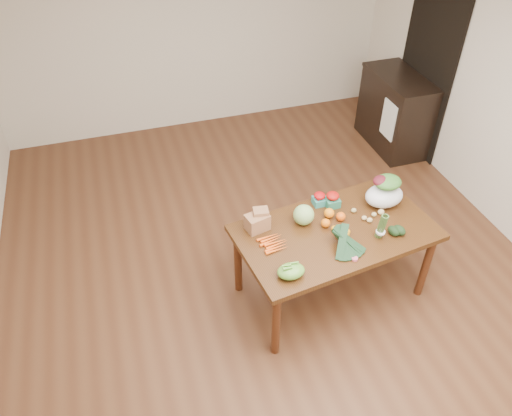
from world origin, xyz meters
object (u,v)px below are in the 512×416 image
object	(u,v)px
cabinet	(395,112)
mandarin_cluster	(343,230)
cabbage	(304,215)
salad_bag	(385,192)
dining_table	(332,262)
asparagus_bundle	(382,226)
paper_bag	(257,221)
kale_bunch	(349,244)

from	to	relation	value
cabinet	mandarin_cluster	world-z (taller)	cabinet
cabbage	mandarin_cluster	xyz separation A→B (m)	(0.26, -0.23, -0.05)
salad_bag	cabbage	bearing A→B (deg)	-178.41
dining_table	mandarin_cluster	world-z (taller)	mandarin_cluster
cabbage	asparagus_bundle	bearing A→B (deg)	-34.18
mandarin_cluster	asparagus_bundle	bearing A→B (deg)	-26.04
cabinet	cabbage	world-z (taller)	cabinet
paper_bag	cabinet	bearing A→B (deg)	37.83
kale_bunch	salad_bag	size ratio (longest dim) A/B	1.18
dining_table	kale_bunch	bearing A→B (deg)	-101.73
cabinet	salad_bag	distance (m)	2.29
dining_table	paper_bag	world-z (taller)	paper_bag
cabinet	asparagus_bundle	size ratio (longest dim) A/B	4.08
salad_bag	paper_bag	bearing A→B (deg)	178.82
kale_bunch	salad_bag	bearing A→B (deg)	31.39
cabbage	kale_bunch	xyz separation A→B (m)	(0.21, -0.42, -0.01)
paper_bag	salad_bag	distance (m)	1.15
cabinet	kale_bunch	distance (m)	2.96
dining_table	salad_bag	size ratio (longest dim) A/B	4.78
dining_table	cabinet	size ratio (longest dim) A/B	1.60
dining_table	cabinet	xyz separation A→B (m)	(1.77, 2.07, 0.10)
cabinet	mandarin_cluster	bearing A→B (deg)	-129.32
dining_table	paper_bag	distance (m)	0.80
cabinet	salad_bag	xyz separation A→B (m)	(-1.25, -1.88, 0.41)
mandarin_cluster	asparagus_bundle	xyz separation A→B (m)	(0.27, -0.13, 0.08)
cabinet	cabbage	xyz separation A→B (m)	(-2.00, -1.90, 0.37)
kale_bunch	asparagus_bundle	distance (m)	0.33
mandarin_cluster	kale_bunch	bearing A→B (deg)	-104.28
kale_bunch	cabinet	bearing A→B (deg)	44.78
dining_table	cabbage	distance (m)	0.54
mandarin_cluster	kale_bunch	distance (m)	0.21
dining_table	asparagus_bundle	world-z (taller)	asparagus_bundle
paper_bag	asparagus_bundle	size ratio (longest dim) A/B	0.99
cabinet	kale_bunch	world-z (taller)	cabinet
dining_table	mandarin_cluster	xyz separation A→B (m)	(0.03, -0.06, 0.42)
kale_bunch	mandarin_cluster	bearing A→B (deg)	68.14
cabinet	salad_bag	world-z (taller)	salad_bag
mandarin_cluster	kale_bunch	world-z (taller)	kale_bunch
asparagus_bundle	salad_bag	world-z (taller)	salad_bag
cabinet	paper_bag	bearing A→B (deg)	-142.17
paper_bag	cabbage	bearing A→B (deg)	-6.51
asparagus_bundle	salad_bag	distance (m)	0.44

